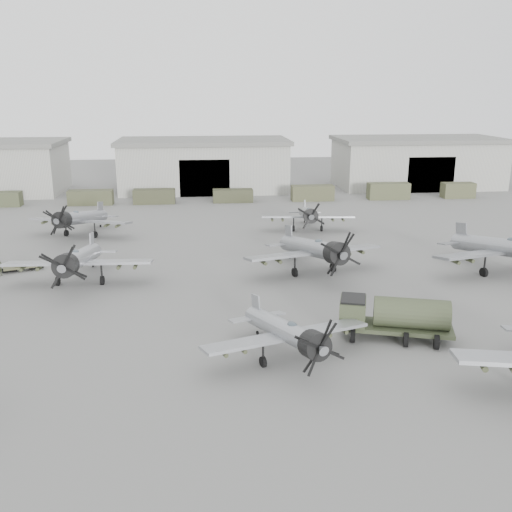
{
  "coord_description": "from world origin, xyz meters",
  "views": [
    {
      "loc": [
        -0.94,
        -37.34,
        16.68
      ],
      "look_at": [
        3.94,
        11.13,
        2.5
      ],
      "focal_mm": 40.0,
      "sensor_mm": 36.0,
      "label": 1
    }
  ],
  "objects_px": {
    "aircraft_far_0": "(79,219)",
    "fuel_tanker": "(394,315)",
    "aircraft_near_1": "(288,333)",
    "aircraft_mid_1": "(78,260)",
    "aircraft_mid_3": "(506,248)",
    "aircraft_far_1": "(308,215)",
    "aircraft_mid_2": "(315,249)"
  },
  "relations": [
    {
      "from": "aircraft_mid_3",
      "to": "aircraft_far_1",
      "type": "relative_size",
      "value": 1.23
    },
    {
      "from": "aircraft_mid_2",
      "to": "aircraft_mid_1",
      "type": "bearing_deg",
      "value": 167.17
    },
    {
      "from": "aircraft_mid_2",
      "to": "fuel_tanker",
      "type": "xyz_separation_m",
      "value": [
        2.6,
        -14.71,
        -0.72
      ]
    },
    {
      "from": "aircraft_near_1",
      "to": "fuel_tanker",
      "type": "bearing_deg",
      "value": 2.29
    },
    {
      "from": "aircraft_mid_2",
      "to": "aircraft_far_0",
      "type": "xyz_separation_m",
      "value": [
        -24.79,
        16.76,
        -0.19
      ]
    },
    {
      "from": "aircraft_far_0",
      "to": "aircraft_far_1",
      "type": "relative_size",
      "value": 1.08
    },
    {
      "from": "aircraft_far_0",
      "to": "fuel_tanker",
      "type": "bearing_deg",
      "value": -31.68
    },
    {
      "from": "aircraft_near_1",
      "to": "aircraft_far_1",
      "type": "bearing_deg",
      "value": 58.96
    },
    {
      "from": "aircraft_near_1",
      "to": "aircraft_far_1",
      "type": "distance_m",
      "value": 35.42
    },
    {
      "from": "aircraft_near_1",
      "to": "aircraft_mid_3",
      "type": "bearing_deg",
      "value": 16.34
    },
    {
      "from": "aircraft_far_0",
      "to": "aircraft_mid_3",
      "type": "bearing_deg",
      "value": -6.38
    },
    {
      "from": "aircraft_near_1",
      "to": "aircraft_mid_2",
      "type": "xyz_separation_m",
      "value": [
        5.31,
        17.68,
        0.41
      ]
    },
    {
      "from": "aircraft_mid_3",
      "to": "fuel_tanker",
      "type": "distance_m",
      "value": 19.82
    },
    {
      "from": "aircraft_near_1",
      "to": "aircraft_mid_1",
      "type": "xyz_separation_m",
      "value": [
        -16.13,
        16.66,
        0.33
      ]
    },
    {
      "from": "aircraft_mid_1",
      "to": "aircraft_near_1",
      "type": "bearing_deg",
      "value": -43.64
    },
    {
      "from": "aircraft_mid_1",
      "to": "fuel_tanker",
      "type": "distance_m",
      "value": 27.67
    },
    {
      "from": "aircraft_mid_2",
      "to": "aircraft_mid_3",
      "type": "xyz_separation_m",
      "value": [
        17.64,
        -1.84,
        0.12
      ]
    },
    {
      "from": "aircraft_near_1",
      "to": "aircraft_far_0",
      "type": "xyz_separation_m",
      "value": [
        -19.47,
        34.44,
        0.22
      ]
    },
    {
      "from": "fuel_tanker",
      "to": "aircraft_mid_3",
      "type": "bearing_deg",
      "value": 57.58
    },
    {
      "from": "aircraft_mid_3",
      "to": "aircraft_far_0",
      "type": "xyz_separation_m",
      "value": [
        -42.43,
        18.59,
        -0.31
      ]
    },
    {
      "from": "aircraft_mid_1",
      "to": "aircraft_far_1",
      "type": "bearing_deg",
      "value": 39.05
    },
    {
      "from": "aircraft_mid_3",
      "to": "aircraft_far_0",
      "type": "relative_size",
      "value": 1.14
    },
    {
      "from": "aircraft_far_1",
      "to": "aircraft_mid_2",
      "type": "bearing_deg",
      "value": -92.77
    },
    {
      "from": "aircraft_far_0",
      "to": "aircraft_near_1",
      "type": "bearing_deg",
      "value": -43.23
    },
    {
      "from": "aircraft_far_0",
      "to": "fuel_tanker",
      "type": "distance_m",
      "value": 41.72
    },
    {
      "from": "aircraft_near_1",
      "to": "fuel_tanker",
      "type": "xyz_separation_m",
      "value": [
        7.92,
        2.97,
        -0.31
      ]
    },
    {
      "from": "aircraft_near_1",
      "to": "aircraft_mid_1",
      "type": "distance_m",
      "value": 23.19
    },
    {
      "from": "aircraft_near_1",
      "to": "aircraft_far_0",
      "type": "bearing_deg",
      "value": 101.21
    },
    {
      "from": "aircraft_mid_1",
      "to": "aircraft_mid_3",
      "type": "bearing_deg",
      "value": 1.1
    },
    {
      "from": "aircraft_far_0",
      "to": "fuel_tanker",
      "type": "relative_size",
      "value": 1.51
    },
    {
      "from": "aircraft_mid_2",
      "to": "fuel_tanker",
      "type": "bearing_deg",
      "value": -95.51
    },
    {
      "from": "aircraft_mid_3",
      "to": "aircraft_far_0",
      "type": "height_order",
      "value": "aircraft_mid_3"
    }
  ]
}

